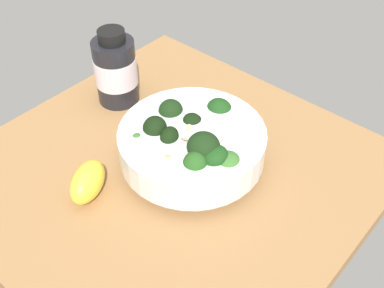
# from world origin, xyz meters

# --- Properties ---
(ground_plane) EXTENTS (0.58, 0.58, 0.03)m
(ground_plane) POSITION_xyz_m (0.00, 0.00, -0.02)
(ground_plane) COLOR #996D42
(bowl_of_broccoli) EXTENTS (0.22, 0.22, 0.10)m
(bowl_of_broccoli) POSITION_xyz_m (0.03, -0.02, 0.04)
(bowl_of_broccoli) COLOR white
(bowl_of_broccoli) RESTS_ON ground_plane
(lemon_wedge) EXTENTS (0.09, 0.07, 0.05)m
(lemon_wedge) POSITION_xyz_m (-0.12, 0.05, 0.02)
(lemon_wedge) COLOR yellow
(lemon_wedge) RESTS_ON ground_plane
(bottle_tall) EXTENTS (0.08, 0.08, 0.14)m
(bottle_tall) POSITION_xyz_m (0.07, 0.19, 0.06)
(bottle_tall) COLOR black
(bottle_tall) RESTS_ON ground_plane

